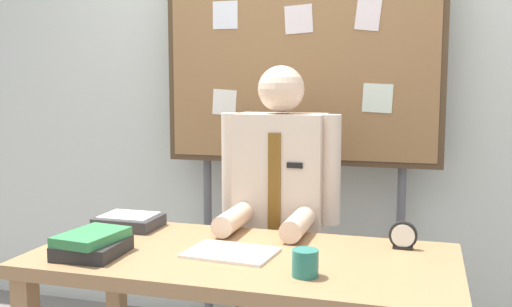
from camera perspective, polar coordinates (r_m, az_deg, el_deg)
back_wall at (r=3.17m, az=5.08°, el=6.68°), size 6.40×0.08×2.70m
desk at (r=2.18m, az=-1.30°, el=-12.26°), size 1.54×0.74×0.74m
person at (r=2.68m, az=2.36°, el=-7.99°), size 0.55×0.56×1.44m
bulletin_board at (r=2.97m, az=4.31°, el=8.72°), size 1.43×0.09×2.02m
book_stack at (r=2.20m, az=-15.83°, el=-8.57°), size 0.22×0.27×0.09m
open_notebook at (r=2.14m, az=-2.51°, el=-9.72°), size 0.33×0.25×0.01m
desk_clock at (r=2.27m, az=14.27°, el=-7.93°), size 0.10×0.04×0.10m
coffee_mug at (r=1.90m, az=4.86°, el=-10.69°), size 0.09×0.09×0.09m
paper_tray at (r=2.57m, az=-12.38°, el=-6.53°), size 0.26×0.20×0.06m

